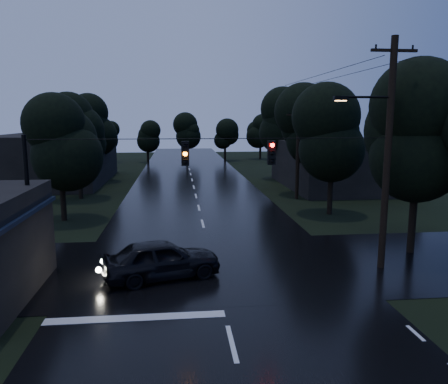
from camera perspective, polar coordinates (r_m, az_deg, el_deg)
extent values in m
cube|color=black|center=(37.56, -3.68, -0.57)|extent=(12.00, 120.00, 0.02)
cube|color=black|center=(20.12, -1.46, -9.62)|extent=(60.00, 9.00, 0.02)
cube|color=black|center=(17.20, -24.59, -2.76)|extent=(0.30, 7.00, 0.15)
cylinder|color=black|center=(20.43, -22.15, -5.65)|extent=(0.10, 0.10, 3.00)
cube|color=#F5D162|center=(16.00, -26.27, -6.35)|extent=(0.06, 1.60, 0.50)
cube|color=#F5D162|center=(18.48, -23.42, -4.10)|extent=(0.06, 1.20, 0.50)
cube|color=black|center=(44.00, 14.62, 3.53)|extent=(10.00, 14.00, 4.40)
cube|color=black|center=(48.74, -20.96, 4.12)|extent=(10.00, 16.00, 5.00)
cylinder|color=black|center=(20.14, 20.58, 4.37)|extent=(0.30, 0.30, 10.00)
cube|color=black|center=(20.26, 21.35, 16.85)|extent=(2.00, 0.12, 0.12)
cylinder|color=black|center=(19.62, 18.09, 11.70)|extent=(2.20, 0.10, 0.10)
cube|color=black|center=(19.20, 15.02, 11.75)|extent=(0.60, 0.25, 0.18)
cube|color=#FFB266|center=(19.20, 15.00, 11.45)|extent=(0.45, 0.18, 0.03)
cylinder|color=black|center=(36.40, 9.61, 4.95)|extent=(0.30, 0.30, 7.50)
cube|color=black|center=(36.29, 9.75, 9.91)|extent=(2.00, 0.12, 0.12)
cylinder|color=black|center=(19.25, -24.10, -2.09)|extent=(0.18, 0.18, 6.00)
cylinder|color=black|center=(18.02, -1.28, 6.98)|extent=(15.00, 0.03, 0.03)
cube|color=black|center=(17.99, -5.10, 5.03)|extent=(0.32, 0.25, 1.00)
sphere|color=orange|center=(17.85, -5.09, 4.99)|extent=(0.18, 0.18, 0.18)
cube|color=black|center=(18.41, 6.22, 5.11)|extent=(0.32, 0.25, 1.00)
sphere|color=#FF0C07|center=(18.27, 6.32, 5.08)|extent=(0.18, 0.18, 0.18)
cylinder|color=black|center=(23.60, 23.35, -3.98)|extent=(0.36, 0.36, 2.80)
sphere|color=black|center=(23.09, 23.91, 4.26)|extent=(4.48, 4.48, 4.48)
sphere|color=black|center=(23.03, 24.11, 7.23)|extent=(4.48, 4.48, 4.48)
sphere|color=black|center=(23.03, 24.32, 10.21)|extent=(4.48, 4.48, 4.48)
cylinder|color=black|center=(30.37, -20.26, -1.23)|extent=(0.36, 0.36, 2.45)
sphere|color=black|center=(29.99, -20.59, 4.36)|extent=(3.92, 3.92, 3.92)
sphere|color=black|center=(29.92, -20.71, 6.36)|extent=(3.92, 3.92, 3.92)
sphere|color=black|center=(29.89, -20.83, 8.37)|extent=(3.92, 3.92, 3.92)
cylinder|color=black|center=(38.18, -18.25, 1.13)|extent=(0.36, 0.36, 2.62)
sphere|color=black|center=(37.87, -18.51, 5.90)|extent=(4.20, 4.20, 4.20)
sphere|color=black|center=(37.82, -18.60, 7.60)|extent=(4.20, 4.20, 4.20)
sphere|color=black|center=(37.81, -18.69, 9.30)|extent=(4.20, 4.20, 4.20)
cylinder|color=black|center=(48.02, -16.49, 2.97)|extent=(0.36, 0.36, 2.80)
sphere|color=black|center=(47.77, -16.69, 7.02)|extent=(4.48, 4.48, 4.48)
sphere|color=black|center=(47.74, -16.76, 8.46)|extent=(4.48, 4.48, 4.48)
sphere|color=black|center=(47.74, -16.83, 9.90)|extent=(4.48, 4.48, 4.48)
cylinder|color=black|center=(31.24, 13.67, -0.45)|extent=(0.36, 0.36, 2.62)
sphere|color=black|center=(30.86, 13.91, 5.38)|extent=(4.20, 4.20, 4.20)
sphere|color=black|center=(30.80, 13.99, 7.47)|extent=(4.20, 4.20, 4.20)
sphere|color=black|center=(30.78, 14.08, 9.56)|extent=(4.20, 4.20, 4.20)
cylinder|color=black|center=(38.92, 10.57, 1.73)|extent=(0.36, 0.36, 2.80)
sphere|color=black|center=(38.61, 10.72, 6.74)|extent=(4.48, 4.48, 4.48)
sphere|color=black|center=(38.57, 10.78, 8.52)|extent=(4.48, 4.48, 4.48)
sphere|color=black|center=(38.57, 10.83, 10.30)|extent=(4.48, 4.48, 4.48)
cylinder|color=black|center=(48.65, 7.90, 3.46)|extent=(0.36, 0.36, 2.97)
sphere|color=black|center=(48.40, 8.00, 7.71)|extent=(4.76, 4.76, 4.76)
sphere|color=black|center=(48.37, 8.03, 9.22)|extent=(4.76, 4.76, 4.76)
sphere|color=black|center=(48.38, 8.07, 10.73)|extent=(4.76, 4.76, 4.76)
imported|color=black|center=(18.58, -8.15, -8.66)|extent=(5.24, 3.27, 1.66)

